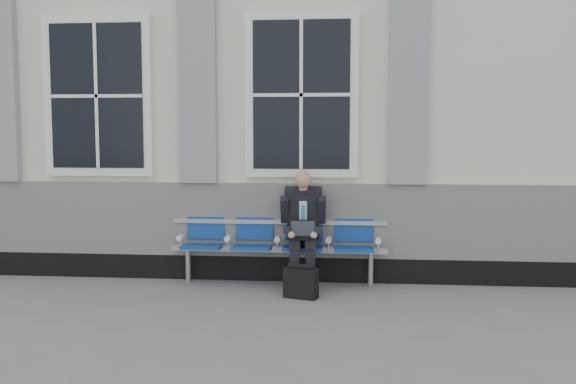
# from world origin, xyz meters

# --- Properties ---
(ground) EXTENTS (70.00, 70.00, 0.00)m
(ground) POSITION_xyz_m (0.00, 0.00, 0.00)
(ground) COLOR slate
(ground) RESTS_ON ground
(station_building) EXTENTS (14.40, 4.40, 4.49)m
(station_building) POSITION_xyz_m (-0.02, 3.47, 2.22)
(station_building) COLOR silver
(station_building) RESTS_ON ground
(bench) EXTENTS (2.60, 0.47, 0.91)m
(bench) POSITION_xyz_m (0.08, 1.32, 0.55)
(bench) COLOR #9EA0A3
(bench) RESTS_ON ground
(businessman) EXTENTS (0.54, 0.73, 1.36)m
(businessman) POSITION_xyz_m (0.39, 1.19, 0.74)
(businessman) COLOR black
(businessman) RESTS_ON ground
(briefcase) EXTENTS (0.40, 0.26, 0.38)m
(briefcase) POSITION_xyz_m (0.41, 0.66, 0.17)
(briefcase) COLOR black
(briefcase) RESTS_ON ground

